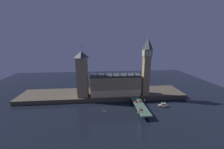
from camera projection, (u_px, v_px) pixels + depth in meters
ground_plane at (104, 109)px, 154.12m from camera, size 400.00×400.00×0.00m
embankment at (103, 94)px, 191.22m from camera, size 220.00×42.00×5.39m
parliament_hall at (115, 85)px, 179.03m from camera, size 63.79×17.16×32.72m
clock_tower at (147, 65)px, 173.28m from camera, size 10.35×10.46×75.43m
victoria_tower at (82, 74)px, 170.92m from camera, size 13.55×13.55×63.38m
bridge at (140, 106)px, 151.89m from camera, size 10.85×46.00×5.58m
car_northbound_lead at (136, 102)px, 158.52m from camera, size 2.02×3.91×1.41m
car_northbound_trail at (141, 110)px, 140.56m from camera, size 1.85×3.83×1.35m
car_southbound_trail at (140, 101)px, 160.16m from camera, size 2.11×3.90×1.47m
pedestrian_near_rail at (140, 111)px, 136.96m from camera, size 0.38×0.38×1.76m
pedestrian_mid_walk at (144, 104)px, 152.89m from camera, size 0.38×0.38×1.79m
pedestrian_far_rail at (134, 101)px, 159.35m from camera, size 0.38×0.38×1.83m
street_lamp_near at (139, 108)px, 135.92m from camera, size 1.34×0.60×6.23m
street_lamp_mid at (145, 102)px, 151.08m from camera, size 1.34×0.60×6.37m
boat_downstream at (163, 105)px, 159.59m from camera, size 12.62×6.73×4.53m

